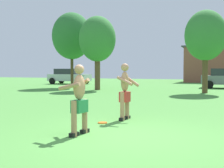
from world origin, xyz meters
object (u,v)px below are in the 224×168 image
at_px(player_near, 125,90).
at_px(player_in_green, 79,98).
at_px(car_silver_mid_lot, 69,76).
at_px(frisbee, 102,123).
at_px(tree_behind_players, 97,39).
at_px(tree_near_building, 206,36).
at_px(tree_left_field, 72,36).

height_order(player_near, player_in_green, player_near).
distance_m(player_near, player_in_green, 2.37).
bearing_deg(car_silver_mid_lot, player_in_green, -58.90).
relative_size(player_in_green, car_silver_mid_lot, 0.37).
bearing_deg(player_near, frisbee, -115.85).
relative_size(player_near, tree_behind_players, 0.31).
distance_m(frisbee, tree_near_building, 13.04).
bearing_deg(tree_behind_players, player_near, -61.24).
xyz_separation_m(car_silver_mid_lot, tree_left_field, (3.40, -5.24, 3.45)).
xyz_separation_m(player_in_green, tree_behind_players, (-6.15, 14.03, 2.85)).
bearing_deg(tree_behind_players, player_in_green, -66.34).
height_order(car_silver_mid_lot, tree_left_field, tree_left_field).
height_order(player_near, tree_behind_players, tree_behind_players).
height_order(player_near, frisbee, player_near).
height_order(tree_left_field, tree_behind_players, tree_left_field).
bearing_deg(frisbee, player_in_green, -85.53).
height_order(player_in_green, frisbee, player_in_green).
xyz_separation_m(player_near, car_silver_mid_lot, (-13.10, 18.92, -0.05)).
height_order(car_silver_mid_lot, tree_behind_players, tree_behind_players).
relative_size(tree_left_field, tree_near_building, 1.18).
relative_size(frisbee, tree_left_field, 0.04).
height_order(player_near, tree_near_building, tree_near_building).
relative_size(tree_left_field, tree_behind_players, 1.15).
relative_size(player_near, player_in_green, 1.04).
bearing_deg(tree_near_building, tree_left_field, 169.36).
xyz_separation_m(car_silver_mid_lot, tree_near_building, (14.27, -7.29, 2.81)).
xyz_separation_m(frisbee, tree_near_building, (1.56, 12.43, 3.62)).
bearing_deg(tree_near_building, player_near, -95.78).
xyz_separation_m(player_in_green, frisbee, (-0.12, 1.57, -0.83)).
height_order(player_in_green, tree_left_field, tree_left_field).
bearing_deg(tree_left_field, frisbee, -57.22).
bearing_deg(tree_left_field, tree_near_building, -10.64).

